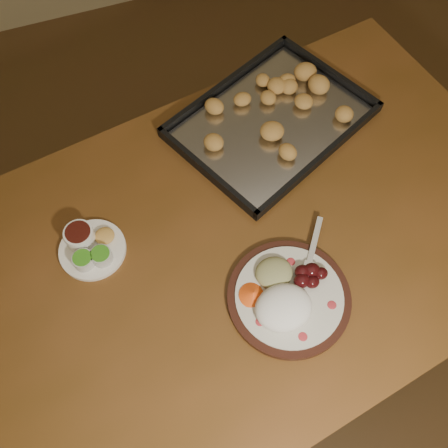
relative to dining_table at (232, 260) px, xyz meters
name	(u,v)px	position (x,y,z in m)	size (l,w,h in m)	color
ground	(286,349)	(0.17, -0.13, -0.65)	(4.00, 4.00, 0.00)	#50321B
dining_table	(232,260)	(0.00, 0.00, 0.00)	(1.63, 1.14, 0.75)	brown
dinner_plate	(286,297)	(0.06, -0.17, 0.12)	(0.28, 0.29, 0.06)	black
condiment_saucer	(90,247)	(-0.31, 0.09, 0.12)	(0.15, 0.15, 0.05)	white
baking_tray	(272,119)	(0.22, 0.30, 0.11)	(0.59, 0.53, 0.05)	black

